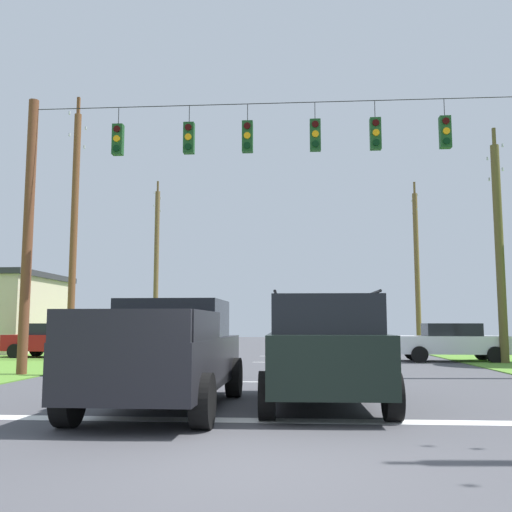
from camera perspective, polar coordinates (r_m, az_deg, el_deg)
The scene contains 15 objects.
ground_plane at distance 6.59m, azimuth -0.64°, elevation -19.84°, with size 120.00×120.00×0.00m, color #47474C.
stop_bar_stripe at distance 9.38m, azimuth 0.84°, elevation -15.87°, with size 13.00×0.45×0.01m, color white.
lane_dash_0 at distance 15.32m, azimuth 2.14°, elevation -12.29°, with size 0.15×2.50×0.01m, color white.
lane_dash_1 at distance 23.08m, azimuth 2.80°, elevation -10.40°, with size 0.15×2.50×0.01m, color white.
lane_dash_2 at distance 27.43m, azimuth 3.01°, elevation -9.81°, with size 0.15×2.50×0.01m, color white.
lane_dash_3 at distance 37.66m, azimuth 3.31°, elevation -8.96°, with size 0.15×2.50×0.01m, color white.
overhead_signal_span at distance 17.10m, azimuth 2.66°, elevation 4.77°, with size 15.77×0.31×8.41m.
pickup_truck at distance 10.63m, azimuth -8.78°, elevation -9.49°, with size 2.34×5.43×1.95m.
suv_black at distance 10.90m, azimuth 6.59°, elevation -8.96°, with size 2.28×4.83×2.05m.
distant_car_crossing_white at distance 24.72m, azimuth 18.70°, elevation -7.99°, with size 4.36×2.14×1.52m.
distant_car_oncoming at distance 27.44m, azimuth -19.06°, elevation -7.82°, with size 4.43×2.29×1.52m.
utility_pole_mid_right at distance 24.40m, azimuth 22.84°, elevation 0.88°, with size 0.33×1.85×9.25m.
utility_pole_far_right at distance 38.50m, azimuth 15.56°, elevation -0.93°, with size 0.32×1.95×10.70m.
utility_pole_mid_left at distance 25.52m, azimuth -17.49°, elevation 2.72°, with size 0.29×1.94×11.22m.
utility_pole_far_left at distance 39.79m, azimuth -9.79°, elevation -0.78°, with size 0.32×1.92×11.27m.
Camera 1 is at (0.52, -6.40, 1.50)m, focal length 40.62 mm.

